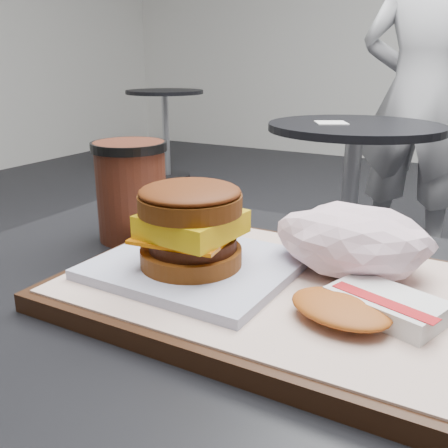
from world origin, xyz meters
TOP-DOWN VIEW (x-y plane):
  - serving_tray at (-0.01, 0.03)m, footprint 0.38×0.28m
  - breakfast_sandwich at (-0.08, 0.01)m, footprint 0.19×0.18m
  - hash_brown at (0.10, 0.00)m, footprint 0.13×0.11m
  - crumpled_wrapper at (0.06, 0.09)m, footprint 0.15×0.12m
  - coffee_cup at (-0.23, 0.10)m, footprint 0.09×0.09m
  - neighbor_table at (-0.35, 1.65)m, footprint 0.70×0.70m
  - napkin at (-0.44, 1.61)m, footprint 0.16×0.16m
  - patron at (-0.22, 2.30)m, footprint 0.62×0.42m
  - bg_table_mid at (-2.40, 3.20)m, footprint 0.66×0.66m

SIDE VIEW (x-z plane):
  - neighbor_table at x=-0.35m, z-range 0.18..0.93m
  - bg_table_mid at x=-2.40m, z-range 0.19..0.94m
  - napkin at x=-0.44m, z-range 0.75..0.75m
  - serving_tray at x=-0.01m, z-range 0.77..0.79m
  - hash_brown at x=0.10m, z-range 0.79..0.81m
  - crumpled_wrapper at x=0.06m, z-range 0.79..0.86m
  - patron at x=-0.22m, z-range 0.00..1.65m
  - breakfast_sandwich at x=-0.08m, z-range 0.78..0.88m
  - coffee_cup at x=-0.23m, z-range 0.78..0.90m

